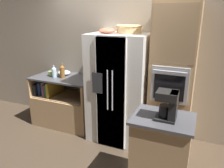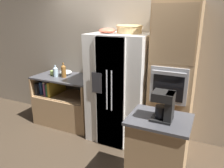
{
  "view_description": "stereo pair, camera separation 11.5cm",
  "coord_description": "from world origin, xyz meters",
  "views": [
    {
      "loc": [
        1.38,
        -3.03,
        2.02
      ],
      "look_at": [
        0.09,
        -0.01,
        0.95
      ],
      "focal_mm": 35.0,
      "sensor_mm": 36.0,
      "label": 1
    },
    {
      "loc": [
        1.49,
        -2.99,
        2.02
      ],
      "look_at": [
        0.09,
        -0.01,
        0.95
      ],
      "focal_mm": 35.0,
      "sensor_mm": 36.0,
      "label": 2
    }
  ],
  "objects": [
    {
      "name": "refrigerator",
      "position": [
        0.19,
        0.08,
        0.87
      ],
      "size": [
        0.92,
        0.78,
        1.74
      ],
      "color": "white",
      "rests_on": "ground_plane"
    },
    {
      "name": "bottle_tall",
      "position": [
        -0.9,
        0.07,
        1.05
      ],
      "size": [
        0.09,
        0.09,
        0.27
      ],
      "color": "brown",
      "rests_on": "counter_left"
    },
    {
      "name": "bottle_short",
      "position": [
        -1.06,
        0.04,
        1.03
      ],
      "size": [
        0.08,
        0.08,
        0.22
      ],
      "color": "silver",
      "rests_on": "counter_left"
    },
    {
      "name": "wall_oven",
      "position": [
        1.0,
        0.15,
        1.1
      ],
      "size": [
        0.6,
        0.66,
        2.19
      ],
      "color": "tan",
      "rests_on": "ground_plane"
    },
    {
      "name": "wicker_basket",
      "position": [
        0.3,
        0.17,
        1.8
      ],
      "size": [
        0.4,
        0.4,
        0.12
      ],
      "color": "tan",
      "rests_on": "refrigerator"
    },
    {
      "name": "fruit_bowl",
      "position": [
        -0.01,
        0.04,
        1.77
      ],
      "size": [
        0.26,
        0.26,
        0.08
      ],
      "color": "#DB664C",
      "rests_on": "refrigerator"
    },
    {
      "name": "counter_left",
      "position": [
        -0.93,
        0.12,
        0.35
      ],
      "size": [
        1.14,
        0.67,
        0.92
      ],
      "color": "tan",
      "rests_on": "ground_plane"
    },
    {
      "name": "coffee_maker",
      "position": [
        1.11,
        -0.91,
        1.13
      ],
      "size": [
        0.21,
        0.2,
        0.31
      ],
      "color": "black",
      "rests_on": "island_counter"
    },
    {
      "name": "wall_back",
      "position": [
        0.0,
        0.49,
        1.4
      ],
      "size": [
        12.0,
        0.06,
        2.8
      ],
      "color": "tan",
      "rests_on": "ground_plane"
    },
    {
      "name": "mixing_bowl",
      "position": [
        -0.98,
        0.24,
        0.97
      ],
      "size": [
        0.23,
        0.23,
        0.08
      ],
      "color": "white",
      "rests_on": "counter_left"
    },
    {
      "name": "mug",
      "position": [
        -1.17,
        0.09,
        0.97
      ],
      "size": [
        0.11,
        0.08,
        0.09
      ],
      "color": "#B2D166",
      "rests_on": "counter_left"
    },
    {
      "name": "island_counter",
      "position": [
        1.06,
        -0.89,
        0.48
      ],
      "size": [
        0.66,
        0.53,
        0.96
      ],
      "color": "tan",
      "rests_on": "ground_plane"
    },
    {
      "name": "ground_plane",
      "position": [
        0.0,
        0.0,
        0.0
      ],
      "size": [
        20.0,
        20.0,
        0.0
      ],
      "primitive_type": "plane",
      "color": "#4C3D2D"
    }
  ]
}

